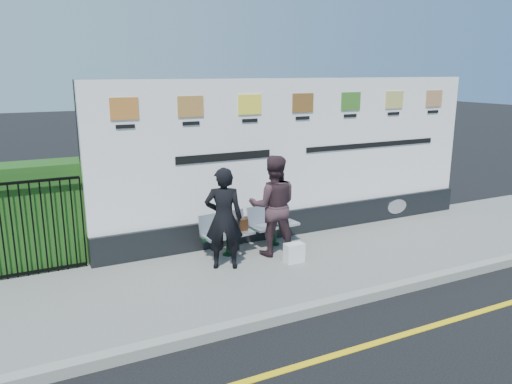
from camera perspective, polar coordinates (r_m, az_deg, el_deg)
ground at (r=6.99m, az=18.15°, el=-14.78°), size 80.00×80.00×0.00m
pavement at (r=8.72m, az=6.59°, el=-7.87°), size 14.00×3.00×0.12m
kerb at (r=7.61m, az=12.85°, el=-11.39°), size 14.00×0.18×0.14m
yellow_line at (r=6.99m, az=18.16°, el=-14.75°), size 14.00×0.10×0.01m
billboard at (r=9.70m, az=4.97°, el=2.76°), size 8.00×0.30×3.00m
hedge at (r=8.87m, az=-26.16°, el=-2.65°), size 2.35×0.70×1.70m
railing at (r=8.46m, az=-26.06°, el=-3.96°), size 2.05×0.06×1.54m
bench at (r=8.97m, az=-0.48°, el=-5.39°), size 1.91×0.69×0.40m
woman_left at (r=8.00m, az=-3.71°, el=-3.03°), size 0.72×0.61×1.67m
woman_right at (r=8.57m, az=1.99°, el=-1.57°), size 1.04×0.94×1.75m
handbag_brown at (r=8.75m, az=-1.84°, el=-3.79°), size 0.26×0.12×0.21m
carrier_bag_white at (r=8.45m, az=4.38°, el=-6.93°), size 0.32×0.19×0.32m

